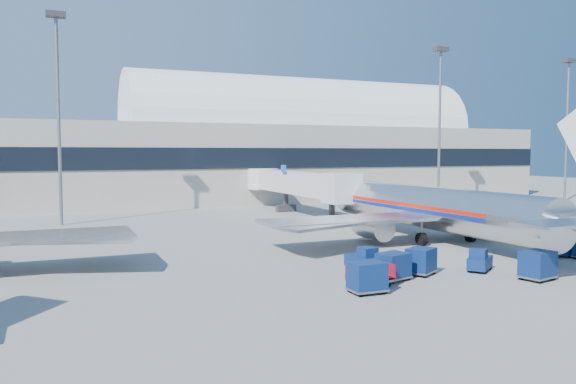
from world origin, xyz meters
name	(u,v)px	position (x,y,z in m)	size (l,w,h in m)	color
ground	(367,260)	(0.00, 0.00, 0.00)	(260.00, 260.00, 0.00)	gray
terminal	(101,154)	(-13.60, 55.96, 7.52)	(170.00, 28.15, 21.00)	#B2AA9E
airliner_main	(439,209)	(10.00, 4.51, 2.93)	(32.00, 37.26, 12.07)	silver
jetbridge_near	(293,183)	(7.60, 30.81, 3.93)	(4.40, 27.50, 6.25)	silver
mast_west	(58,87)	(-20.00, 30.00, 14.79)	(2.00, 1.20, 22.60)	slate
mast_east	(440,103)	(30.00, 30.00, 14.79)	(2.00, 1.20, 22.60)	slate
mast_far_east	(568,109)	(55.00, 30.00, 14.79)	(2.00, 1.20, 22.60)	slate
barrier_near	(530,235)	(18.00, 2.00, 0.45)	(3.00, 0.55, 0.90)	#9E9E96
barrier_mid	(557,233)	(21.30, 2.00, 0.45)	(3.00, 0.55, 0.90)	#9E9E96
tug_lead	(479,261)	(4.66, -6.38, 0.70)	(2.60, 2.32, 1.53)	navy
tug_right	(558,249)	(13.62, -4.76, 0.61)	(2.20, 1.40, 1.33)	navy
tug_left	(363,260)	(-2.24, -3.17, 0.73)	(1.53, 2.60, 1.61)	navy
cart_train_a	(421,261)	(0.48, -5.73, 0.91)	(2.42, 2.25, 1.71)	navy
cart_train_b	(393,266)	(-2.08, -6.41, 0.90)	(2.25, 1.93, 1.69)	navy
cart_train_c	(367,277)	(-5.18, -8.48, 0.93)	(2.00, 1.54, 1.75)	navy
cart_solo_near	(538,265)	(6.10, -9.80, 0.96)	(2.32, 1.94, 1.80)	navy
cart_open_red	(370,279)	(-4.16, -7.18, 0.47)	(2.59, 1.95, 0.65)	slate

